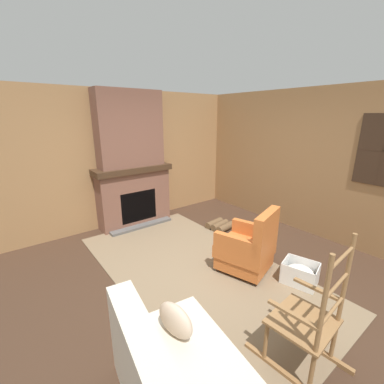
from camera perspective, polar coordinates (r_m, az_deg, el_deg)
ground_plane at (r=3.81m, az=2.92°, el=-17.39°), size 14.00×14.00×0.00m
wood_panel_wall_left at (r=5.30m, az=-14.31°, el=7.15°), size 0.06×5.39×2.60m
wood_panel_wall_back at (r=5.14m, az=24.49°, el=5.99°), size 5.39×0.09×2.60m
fireplace_hearth at (r=5.24m, az=-12.68°, el=-0.83°), size 0.61×1.51×1.19m
chimney_breast at (r=5.03m, az=-13.70°, el=13.42°), size 0.35×1.24×1.40m
area_rug at (r=3.86m, az=0.67°, el=-16.73°), size 3.88×2.08×0.01m
armchair at (r=3.74m, az=12.32°, el=-12.24°), size 0.84×0.81×0.94m
rocking_chair at (r=2.64m, az=24.30°, el=-25.25°), size 0.84×0.57×1.26m
firewood_stack at (r=5.09m, az=6.20°, el=-7.36°), size 0.47×0.47×0.14m
laundry_basket at (r=3.80m, az=22.86°, el=-16.29°), size 0.50×0.44×0.29m
oil_lamp_vase at (r=4.98m, az=-17.37°, el=6.22°), size 0.10×0.10×0.29m
storage_case at (r=5.21m, az=-11.55°, el=6.67°), size 0.14×0.24×0.14m
sofa_segment at (r=2.33m, az=-3.62°, el=-35.22°), size 1.19×0.95×0.82m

